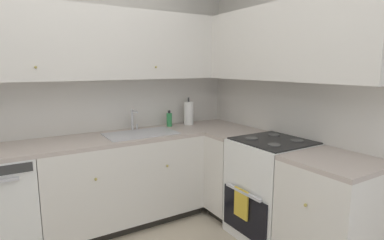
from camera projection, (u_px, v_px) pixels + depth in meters
name	position (u px, v px, depth m)	size (l,w,h in m)	color
wall_back	(65.00, 91.00, 2.96)	(3.70, 0.05, 2.66)	silver
wall_right	(341.00, 95.00, 2.50)	(0.05, 3.39, 2.66)	silver
lower_cabinets_back	(123.00, 181.00, 3.06)	(1.53, 0.62, 0.86)	silver
countertop_back	(121.00, 137.00, 2.98)	(2.74, 0.60, 0.04)	#B7A89E
lower_cabinets_right	(291.00, 200.00, 2.62)	(0.62, 1.56, 0.86)	silver
countertop_right	(294.00, 150.00, 2.54)	(0.60, 1.56, 0.03)	#B7A89E
oven_range	(272.00, 188.00, 2.83)	(0.68, 0.62, 1.05)	white
upper_cabinets_back	(96.00, 44.00, 2.87)	(2.42, 0.34, 0.66)	silver
upper_cabinets_right	(273.00, 44.00, 2.82)	(0.32, 2.11, 0.66)	silver
sink	(141.00, 138.00, 3.06)	(0.69, 0.40, 0.10)	#B7B7BC
faucet	(133.00, 118.00, 3.21)	(0.07, 0.16, 0.22)	silver
soap_bottle	(169.00, 119.00, 3.44)	(0.06, 0.06, 0.18)	#338C4C
paper_towel_roll	(189.00, 113.00, 3.54)	(0.11, 0.11, 0.32)	white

